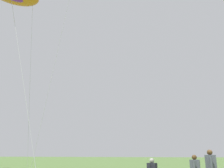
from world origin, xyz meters
TOP-DOWN VIEW (x-y plane):
  - person_tall_center at (0.01, 1.24)m, footprint 0.62×0.45m

SIDE VIEW (x-z plane):
  - person_tall_center at x=0.01m, z-range 0.14..1.86m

